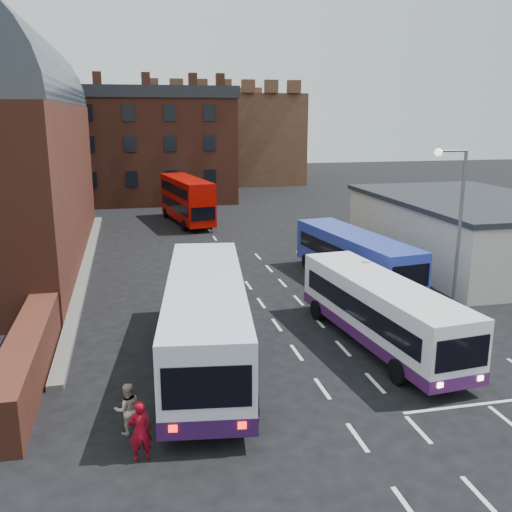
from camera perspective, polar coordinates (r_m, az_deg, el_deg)
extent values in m
plane|color=black|center=(21.47, 5.94, -12.11)|extent=(180.00, 180.00, 0.00)
cube|color=#602B1E|center=(22.30, -21.94, -9.54)|extent=(1.20, 10.00, 1.80)
cube|color=beige|center=(39.33, 20.52, 2.25)|extent=(10.00, 16.00, 4.00)
cube|color=#282B30|center=(38.99, 20.78, 5.27)|extent=(10.40, 16.40, 0.30)
cube|color=brown|center=(64.35, -12.47, 10.22)|extent=(22.00, 10.00, 11.00)
cube|color=brown|center=(85.19, -4.34, 11.70)|extent=(22.00, 22.00, 12.00)
cube|color=silver|center=(21.87, -5.03, -5.94)|extent=(4.41, 12.71, 2.83)
cube|color=black|center=(21.81, -5.04, -5.53)|extent=(4.32, 11.53, 1.02)
cylinder|color=black|center=(26.12, -8.12, -5.96)|extent=(0.46, 1.16, 1.13)
cylinder|color=black|center=(18.48, -9.41, -14.84)|extent=(0.46, 1.16, 1.13)
cylinder|color=black|center=(26.11, -1.88, -5.82)|extent=(0.46, 1.16, 1.13)
cylinder|color=black|center=(18.47, -0.33, -14.66)|extent=(0.46, 1.16, 1.13)
cube|color=white|center=(24.14, 12.36, -5.13)|extent=(3.41, 10.52, 2.35)
cube|color=black|center=(24.09, 12.37, -4.81)|extent=(3.34, 9.33, 0.85)
cylinder|color=black|center=(22.68, 19.08, -10.06)|extent=(0.36, 0.96, 0.94)
cylinder|color=black|center=(28.07, 10.50, -4.83)|extent=(0.36, 0.96, 0.94)
cylinder|color=black|center=(21.41, 13.98, -11.16)|extent=(0.36, 0.96, 0.94)
cylinder|color=black|center=(27.05, 6.12, -5.39)|extent=(0.36, 0.96, 0.94)
cube|color=#2638A1|center=(32.74, 9.87, 0.12)|extent=(3.82, 10.74, 2.39)
cube|color=black|center=(32.71, 9.88, 0.36)|extent=(3.71, 9.56, 0.86)
cylinder|color=black|center=(30.99, 14.80, -3.24)|extent=(0.40, 0.98, 0.96)
cylinder|color=black|center=(36.74, 8.49, -0.22)|extent=(0.40, 0.98, 0.96)
cylinder|color=black|center=(29.71, 11.02, -3.77)|extent=(0.40, 0.98, 0.96)
cylinder|color=black|center=(35.67, 5.13, -0.55)|extent=(0.40, 0.98, 0.96)
cube|color=#9E0601|center=(50.58, -6.96, 5.74)|extent=(3.89, 10.20, 3.53)
cube|color=black|center=(50.65, -6.95, 5.19)|extent=(3.75, 9.03, 0.82)
cylinder|color=black|center=(48.18, -4.60, 3.26)|extent=(0.40, 0.94, 0.91)
cylinder|color=black|center=(54.51, -6.74, 4.47)|extent=(0.40, 0.94, 0.91)
cylinder|color=black|center=(47.56, -7.21, 3.05)|extent=(0.40, 0.94, 0.91)
cylinder|color=black|center=(53.97, -9.07, 4.29)|extent=(0.40, 0.94, 0.91)
cylinder|color=slate|center=(28.19, 19.63, 1.92)|extent=(0.16, 0.16, 7.82)
cylinder|color=slate|center=(27.34, 19.06, 9.90)|extent=(1.37, 0.13, 0.10)
sphere|color=#FFF2CC|center=(27.01, 17.78, 9.85)|extent=(0.35, 0.35, 0.35)
imported|color=maroon|center=(16.83, -11.53, -16.75)|extent=(0.70, 0.50, 1.80)
imported|color=#C3AD99|center=(18.16, -12.73, -14.68)|extent=(0.89, 0.75, 1.63)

